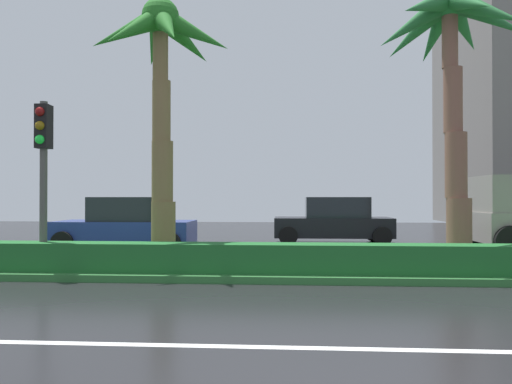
% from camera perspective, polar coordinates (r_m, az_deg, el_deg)
% --- Properties ---
extents(ground_plane, '(90.00, 42.00, 0.10)m').
position_cam_1_polar(ground_plane, '(12.75, 5.23, -8.57)').
color(ground_plane, black).
extents(near_lane_divider_stripe, '(81.00, 0.14, 0.01)m').
position_cam_1_polar(near_lane_divider_stripe, '(5.89, 7.07, -17.54)').
color(near_lane_divider_stripe, white).
rests_on(near_lane_divider_stripe, ground_plane).
extents(median_strip, '(85.50, 4.00, 0.15)m').
position_cam_1_polar(median_strip, '(11.75, 5.35, -8.64)').
color(median_strip, '#2D6B33').
rests_on(median_strip, ground_plane).
extents(median_hedge, '(76.50, 0.70, 0.60)m').
position_cam_1_polar(median_hedge, '(10.31, 5.57, -7.67)').
color(median_hedge, '#1E6028').
rests_on(median_hedge, median_strip).
extents(palm_tree_centre_left, '(3.55, 3.34, 6.39)m').
position_cam_1_polar(palm_tree_centre_left, '(12.50, -10.95, 14.44)').
color(palm_tree_centre_left, brown).
rests_on(palm_tree_centre_left, median_strip).
extents(palm_tree_centre, '(3.68, 3.77, 6.74)m').
position_cam_1_polar(palm_tree_centre, '(13.05, 21.66, 15.69)').
color(palm_tree_centre, brown).
rests_on(palm_tree_centre, median_strip).
extents(traffic_signal_median_left, '(0.28, 0.43, 3.66)m').
position_cam_1_polar(traffic_signal_median_left, '(11.69, -23.47, 4.12)').
color(traffic_signal_median_left, '#4C4C47').
rests_on(traffic_signal_median_left, median_strip).
extents(car_in_traffic_leading, '(4.30, 2.02, 1.72)m').
position_cam_1_polar(car_in_traffic_leading, '(16.24, -14.73, -3.73)').
color(car_in_traffic_leading, navy).
rests_on(car_in_traffic_leading, ground_plane).
extents(car_in_traffic_second, '(4.30, 2.02, 1.72)m').
position_cam_1_polar(car_in_traffic_second, '(18.52, 9.03, -3.35)').
color(car_in_traffic_second, black).
rests_on(car_in_traffic_second, ground_plane).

